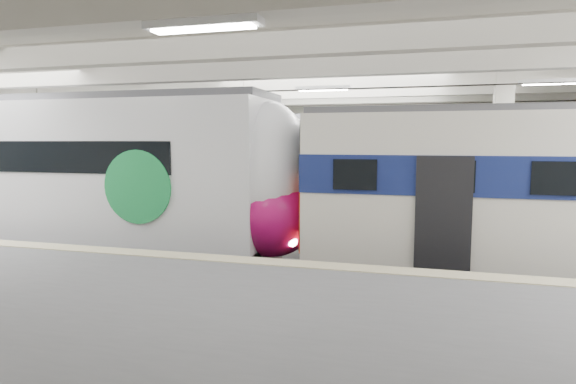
% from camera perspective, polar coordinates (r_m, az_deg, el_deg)
% --- Properties ---
extents(station_hall, '(36.00, 24.00, 5.75)m').
position_cam_1_polar(station_hall, '(10.54, 0.16, 5.06)').
color(station_hall, black).
rests_on(station_hall, ground).
extents(modern_emu, '(14.67, 3.03, 4.69)m').
position_cam_1_polar(modern_emu, '(15.06, -22.06, 1.36)').
color(modern_emu, white).
rests_on(modern_emu, ground).
extents(far_train, '(13.68, 3.44, 4.34)m').
position_cam_1_polar(far_train, '(19.15, -8.93, 2.50)').
color(far_train, white).
rests_on(far_train, ground).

